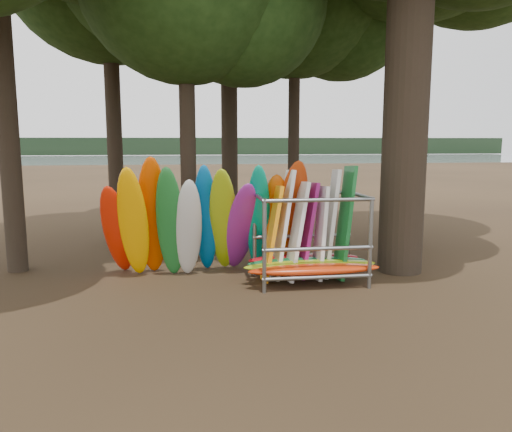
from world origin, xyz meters
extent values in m
plane|color=#47331E|center=(0.00, 0.00, 0.00)|extent=(120.00, 120.00, 0.00)
plane|color=gray|center=(0.00, 60.00, 0.00)|extent=(160.00, 160.00, 0.00)
cube|color=black|center=(0.00, 110.00, 2.00)|extent=(160.00, 4.00, 4.00)
cylinder|color=black|center=(-3.53, 6.17, 5.40)|extent=(0.50, 0.50, 10.80)
cylinder|color=black|center=(0.41, 7.63, 6.75)|extent=(0.60, 0.60, 13.50)
cylinder|color=black|center=(2.65, 6.85, 5.15)|extent=(0.41, 0.41, 10.31)
cylinder|color=black|center=(-1.16, 3.28, 4.53)|extent=(0.44, 0.44, 9.06)
cylinder|color=black|center=(5.81, 3.99, 6.48)|extent=(0.47, 0.47, 12.95)
cylinder|color=black|center=(4.11, 0.85, 6.28)|extent=(1.10, 1.10, 12.55)
ellipsoid|color=red|center=(-2.92, 1.26, 1.15)|extent=(0.85, 1.67, 2.45)
ellipsoid|color=#FFA700|center=(-2.50, 0.94, 1.37)|extent=(0.81, 1.51, 2.85)
ellipsoid|color=#DD4500|center=(-2.07, 1.24, 1.47)|extent=(0.79, 1.25, 3.03)
ellipsoid|color=#1B6727|center=(-1.64, 0.95, 1.36)|extent=(0.79, 1.17, 2.80)
ellipsoid|color=#B9B9B3|center=(-1.22, 0.95, 1.21)|extent=(0.74, 1.15, 2.53)
ellipsoid|color=#065DA7|center=(-0.79, 1.26, 1.38)|extent=(0.71, 1.43, 2.87)
ellipsoid|color=#97B312|center=(-0.36, 1.14, 1.34)|extent=(0.89, 1.81, 2.82)
ellipsoid|color=#91238F|center=(0.07, 1.16, 1.17)|extent=(0.97, 1.78, 2.47)
ellipsoid|color=#059172|center=(0.49, 1.05, 1.38)|extent=(0.79, 1.64, 2.89)
ellipsoid|color=#D15005|center=(0.92, 1.09, 1.25)|extent=(0.82, 1.02, 2.59)
ellipsoid|color=#BE390E|center=(1.35, 1.19, 1.43)|extent=(0.76, 1.81, 2.99)
ellipsoid|color=red|center=(1.59, -0.28, 0.42)|extent=(3.07, 0.55, 0.24)
ellipsoid|color=#A1BA18|center=(1.59, 0.10, 0.42)|extent=(3.17, 0.55, 0.24)
ellipsoid|color=#166433|center=(1.59, 0.40, 0.42)|extent=(2.92, 0.55, 0.24)
ellipsoid|color=#B50D17|center=(1.59, 0.75, 0.42)|extent=(2.78, 0.55, 0.24)
cube|color=orange|center=(0.72, 0.39, 1.14)|extent=(0.50, 0.76, 2.29)
cube|color=white|center=(1.01, 0.54, 1.31)|extent=(0.56, 0.81, 2.64)
cube|color=white|center=(1.30, 0.34, 1.18)|extent=(0.56, 0.80, 2.37)
cube|color=#8A1766|center=(1.59, 0.54, 1.16)|extent=(0.54, 0.80, 2.33)
cube|color=white|center=(1.88, 0.36, 1.11)|extent=(0.31, 0.77, 2.26)
cube|color=silver|center=(2.17, 0.52, 1.31)|extent=(0.44, 0.76, 2.64)
cube|color=#186C2C|center=(2.46, 0.34, 1.36)|extent=(0.47, 0.82, 2.73)
camera|label=1|loc=(-1.31, -10.92, 3.30)|focal=35.00mm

